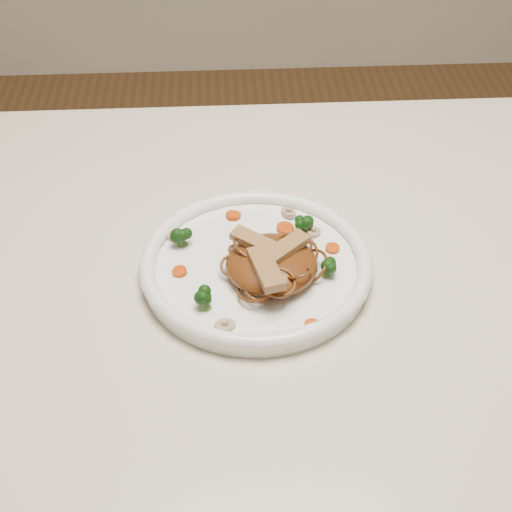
{
  "coord_description": "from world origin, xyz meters",
  "views": [
    {
      "loc": [
        -0.1,
        -0.71,
        1.38
      ],
      "look_at": [
        -0.06,
        -0.02,
        0.78
      ],
      "focal_mm": 52.84,
      "sensor_mm": 36.0,
      "label": 1
    }
  ],
  "objects": [
    {
      "name": "broccoli_0",
      "position": [
        0.0,
        0.05,
        0.78
      ],
      "size": [
        0.03,
        0.03,
        0.03
      ],
      "primitive_type": null,
      "rotation": [
        0.0,
        0.0,
        -0.42
      ],
      "color": "#10330A",
      "rests_on": "plate"
    },
    {
      "name": "chicken_b",
      "position": [
        -0.06,
        -0.02,
        0.8
      ],
      "size": [
        0.06,
        0.05,
        0.01
      ],
      "primitive_type": "cube",
      "rotation": [
        0.0,
        0.0,
        2.52
      ],
      "color": "tan",
      "rests_on": "noodle_mound"
    },
    {
      "name": "mushroom_1",
      "position": [
        0.01,
        0.04,
        0.77
      ],
      "size": [
        0.03,
        0.03,
        0.01
      ],
      "primitive_type": "cylinder",
      "rotation": [
        0.0,
        0.0,
        0.8
      ],
      "color": "beige",
      "rests_on": "plate"
    },
    {
      "name": "broccoli_3",
      "position": [
        0.02,
        -0.04,
        0.78
      ],
      "size": [
        0.03,
        0.03,
        0.03
      ],
      "primitive_type": null,
      "rotation": [
        0.0,
        0.0,
        -0.25
      ],
      "color": "#10330A",
      "rests_on": "plate"
    },
    {
      "name": "broccoli_1",
      "position": [
        -0.15,
        0.03,
        0.78
      ],
      "size": [
        0.03,
        0.03,
        0.03
      ],
      "primitive_type": null,
      "rotation": [
        0.0,
        0.0,
        0.16
      ],
      "color": "#10330A",
      "rests_on": "plate"
    },
    {
      "name": "carrot_3",
      "position": [
        -0.09,
        0.08,
        0.77
      ],
      "size": [
        0.02,
        0.02,
        0.0
      ],
      "primitive_type": "cylinder",
      "rotation": [
        0.0,
        0.0,
        0.24
      ],
      "color": "#BB3A06",
      "rests_on": "plate"
    },
    {
      "name": "noodle_mound",
      "position": [
        -0.05,
        -0.04,
        0.78
      ],
      "size": [
        0.13,
        0.13,
        0.04
      ],
      "primitive_type": "ellipsoid",
      "rotation": [
        0.0,
        0.0,
        -0.21
      ],
      "color": "#5F2F12",
      "rests_on": "plate"
    },
    {
      "name": "chicken_a",
      "position": [
        -0.03,
        -0.03,
        0.8
      ],
      "size": [
        0.06,
        0.06,
        0.01
      ],
      "primitive_type": "cube",
      "rotation": [
        0.0,
        0.0,
        0.74
      ],
      "color": "tan",
      "rests_on": "noodle_mound"
    },
    {
      "name": "mushroom_0",
      "position": [
        -0.1,
        -0.12,
        0.77
      ],
      "size": [
        0.03,
        0.03,
        0.01
      ],
      "primitive_type": "cylinder",
      "rotation": [
        0.0,
        0.0,
        0.39
      ],
      "color": "beige",
      "rests_on": "plate"
    },
    {
      "name": "table",
      "position": [
        0.0,
        0.0,
        0.65
      ],
      "size": [
        1.2,
        0.8,
        0.75
      ],
      "color": "beige",
      "rests_on": "ground"
    },
    {
      "name": "broccoli_2",
      "position": [
        -0.13,
        -0.09,
        0.78
      ],
      "size": [
        0.03,
        0.03,
        0.03
      ],
      "primitive_type": null,
      "rotation": [
        0.0,
        0.0,
        -0.3
      ],
      "color": "#10330A",
      "rests_on": "plate"
    },
    {
      "name": "carrot_2",
      "position": [
        0.03,
        0.0,
        0.77
      ],
      "size": [
        0.02,
        0.02,
        0.0
      ],
      "primitive_type": "cylinder",
      "rotation": [
        0.0,
        0.0,
        0.13
      ],
      "color": "#BB3A06",
      "rests_on": "plate"
    },
    {
      "name": "mushroom_2",
      "position": [
        -0.17,
        0.04,
        0.77
      ],
      "size": [
        0.03,
        0.03,
        0.01
      ],
      "primitive_type": "cylinder",
      "rotation": [
        0.0,
        0.0,
        -0.65
      ],
      "color": "beige",
      "rests_on": "plate"
    },
    {
      "name": "mushroom_3",
      "position": [
        -0.01,
        0.08,
        0.77
      ],
      "size": [
        0.03,
        0.03,
        0.01
      ],
      "primitive_type": "cylinder",
      "rotation": [
        0.0,
        0.0,
        2.0
      ],
      "color": "beige",
      "rests_on": "plate"
    },
    {
      "name": "carrot_1",
      "position": [
        -0.16,
        -0.03,
        0.77
      ],
      "size": [
        0.02,
        0.02,
        0.0
      ],
      "primitive_type": "cylinder",
      "rotation": [
        0.0,
        0.0,
        -0.05
      ],
      "color": "#BB3A06",
      "rests_on": "plate"
    },
    {
      "name": "chicken_c",
      "position": [
        -0.05,
        -0.07,
        0.8
      ],
      "size": [
        0.04,
        0.08,
        0.01
      ],
      "primitive_type": "cube",
      "rotation": [
        0.0,
        0.0,
        4.94
      ],
      "color": "tan",
      "rests_on": "noodle_mound"
    },
    {
      "name": "plate",
      "position": [
        -0.06,
        -0.02,
        0.76
      ],
      "size": [
        0.36,
        0.36,
        0.02
      ],
      "primitive_type": "cylinder",
      "rotation": [
        0.0,
        0.0,
        0.31
      ],
      "color": "white",
      "rests_on": "table"
    },
    {
      "name": "carrot_4",
      "position": [
        -0.01,
        -0.13,
        0.77
      ],
      "size": [
        0.02,
        0.02,
        0.0
      ],
      "primitive_type": "cylinder",
      "rotation": [
        0.0,
        0.0,
        0.4
      ],
      "color": "#BB3A06",
      "rests_on": "plate"
    },
    {
      "name": "carrot_0",
      "position": [
        -0.02,
        0.05,
        0.77
      ],
      "size": [
        0.03,
        0.03,
        0.0
      ],
      "primitive_type": "cylinder",
      "rotation": [
        0.0,
        0.0,
        0.38
      ],
      "color": "#BB3A06",
      "rests_on": "plate"
    }
  ]
}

